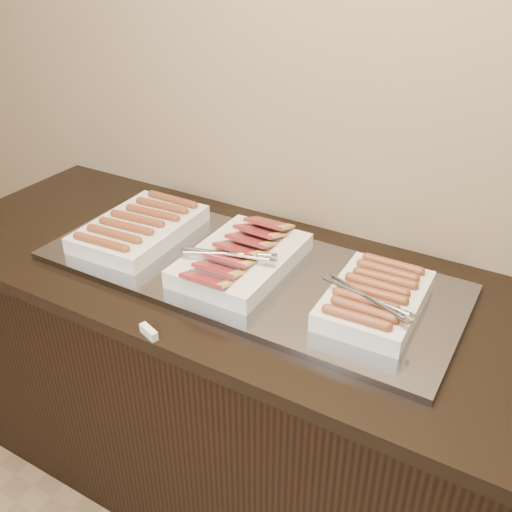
{
  "coord_description": "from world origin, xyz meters",
  "views": [
    {
      "loc": [
        0.73,
        0.95,
        1.78
      ],
      "look_at": [
        0.04,
        2.13,
        0.97
      ],
      "focal_mm": 40.0,
      "sensor_mm": 36.0,
      "label": 1
    }
  ],
  "objects_px": {
    "counter": "(245,389)",
    "warming_tray": "(247,271)",
    "dish_center": "(241,258)",
    "dish_left": "(140,227)",
    "dish_right": "(375,298)"
  },
  "relations": [
    {
      "from": "dish_center",
      "to": "dish_right",
      "type": "relative_size",
      "value": 1.22
    },
    {
      "from": "counter",
      "to": "dish_right",
      "type": "bearing_deg",
      "value": -0.65
    },
    {
      "from": "counter",
      "to": "dish_right",
      "type": "height_order",
      "value": "dish_right"
    },
    {
      "from": "dish_center",
      "to": "dish_right",
      "type": "xyz_separation_m",
      "value": [
        0.4,
        -0.0,
        0.0
      ]
    },
    {
      "from": "dish_center",
      "to": "dish_left",
      "type": "bearing_deg",
      "value": 178.93
    },
    {
      "from": "dish_center",
      "to": "counter",
      "type": "bearing_deg",
      "value": 39.15
    },
    {
      "from": "warming_tray",
      "to": "dish_left",
      "type": "height_order",
      "value": "dish_left"
    },
    {
      "from": "counter",
      "to": "dish_center",
      "type": "relative_size",
      "value": 4.96
    },
    {
      "from": "dish_center",
      "to": "dish_right",
      "type": "distance_m",
      "value": 0.4
    },
    {
      "from": "dish_right",
      "to": "dish_left",
      "type": "bearing_deg",
      "value": 177.72
    },
    {
      "from": "dish_center",
      "to": "warming_tray",
      "type": "bearing_deg",
      "value": 11.55
    },
    {
      "from": "counter",
      "to": "dish_left",
      "type": "relative_size",
      "value": 5.1
    },
    {
      "from": "dish_left",
      "to": "dish_right",
      "type": "height_order",
      "value": "dish_right"
    },
    {
      "from": "counter",
      "to": "dish_left",
      "type": "bearing_deg",
      "value": -180.0
    },
    {
      "from": "counter",
      "to": "warming_tray",
      "type": "bearing_deg",
      "value": 0.0
    }
  ]
}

